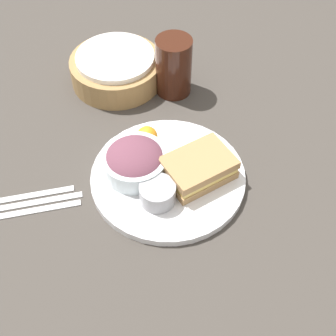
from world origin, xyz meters
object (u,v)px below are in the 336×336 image
plate (168,177)px  sandwich (198,168)px  drink_glass (174,66)px  knife (30,203)px  dressing_cup (158,193)px  spoon (30,195)px  bread_basket (116,69)px  salad_bowl (135,161)px  fork (30,211)px

plate → sandwich: size_ratio=2.26×
plate → drink_glass: bearing=59.6°
knife → dressing_cup: bearing=167.2°
plate → sandwich: sandwich is taller
drink_glass → spoon: bearing=-159.8°
drink_glass → dressing_cup: bearing=-123.2°
bread_basket → knife: bread_basket is taller
sandwich → dressing_cup: bearing=-171.0°
plate → salad_bowl: bearing=140.6°
knife → spoon: size_ratio=1.17×
dressing_cup → fork: size_ratio=0.36×
fork → spoon: same height
bread_basket → plate: bearing=-95.9°
knife → salad_bowl: bearing=-172.7°
drink_glass → bread_basket: size_ratio=0.64×
salad_bowl → spoon: size_ratio=0.76×
plate → drink_glass: 0.27m
spoon → plate: bearing=176.1°
knife → bread_basket: bearing=-123.9°
salad_bowl → dressing_cup: size_ratio=1.89×
salad_bowl → spoon: 0.21m
bread_basket → knife: bearing=-139.1°
fork → knife: bearing=-90.0°
bread_basket → fork: (-0.29, -0.27, -0.03)m
bread_basket → drink_glass: bearing=-42.1°
dressing_cup → drink_glass: bearing=56.8°
sandwich → bread_basket: 0.35m
fork → knife: (0.00, 0.02, 0.00)m
sandwich → spoon: (-0.30, 0.11, -0.04)m
fork → bread_basket: bearing=-122.5°
sandwich → fork: 0.32m
sandwich → salad_bowl: size_ratio=1.04×
sandwich → bread_basket: size_ratio=0.63×
drink_glass → fork: (-0.39, -0.18, -0.06)m
plate → salad_bowl: size_ratio=2.35×
salad_bowl → fork: (-0.21, 0.01, -0.04)m
sandwich → dressing_cup: (-0.09, -0.01, -0.00)m
plate → dressing_cup: (-0.04, -0.04, 0.03)m
dressing_cup → drink_glass: size_ratio=0.50×
knife → spoon: bearing=-90.0°
fork → spoon: 0.04m
knife → spoon: same height
sandwich → spoon: bearing=159.1°
drink_glass → salad_bowl: bearing=-134.4°
sandwich → dressing_cup: 0.09m
sandwich → dressing_cup: sandwich is taller
drink_glass → bread_basket: bearing=137.9°
plate → fork: bearing=168.8°
dressing_cup → fork: bearing=156.3°
dressing_cup → bread_basket: bearing=78.0°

